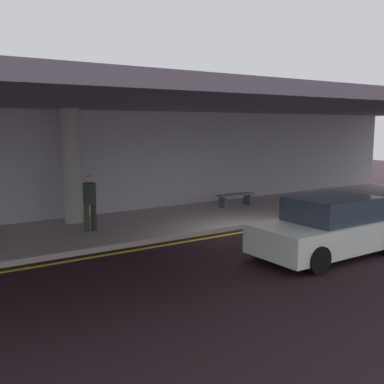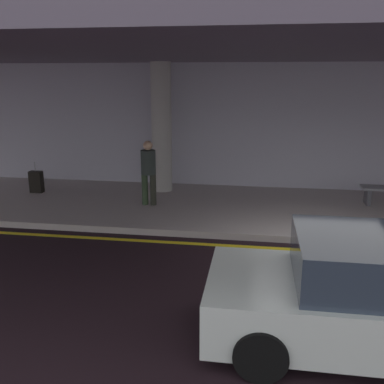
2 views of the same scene
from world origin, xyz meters
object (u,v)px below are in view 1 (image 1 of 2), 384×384
object	(u,v)px
support_column_left_mid	(72,166)
bench_metal	(235,197)
car_white	(329,228)
traveler_with_luggage	(90,199)

from	to	relation	value
support_column_left_mid	bench_metal	world-z (taller)	support_column_left_mid
car_white	traveler_with_luggage	xyz separation A→B (m)	(-4.25, 5.34, 0.40)
support_column_left_mid	traveler_with_luggage	xyz separation A→B (m)	(-0.02, -1.52, -0.86)
support_column_left_mid	bench_metal	size ratio (longest dim) A/B	2.28
support_column_left_mid	car_white	distance (m)	8.15
car_white	bench_metal	bearing A→B (deg)	-105.87
traveler_with_luggage	car_white	bearing A→B (deg)	-1.05
car_white	support_column_left_mid	bearing A→B (deg)	-56.18
traveler_with_luggage	bench_metal	size ratio (longest dim) A/B	1.05
bench_metal	traveler_with_luggage	bearing A→B (deg)	-171.79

